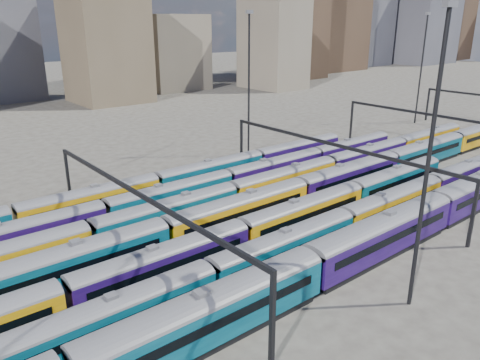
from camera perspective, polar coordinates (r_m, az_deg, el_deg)
ground at (r=61.44m, az=4.81°, el=-4.20°), size 500.00×500.00×0.00m
rake_0 at (r=61.12m, az=22.94°, el=-2.92°), size 133.94×3.26×5.51m
rake_1 at (r=62.13m, az=18.12°, el=-2.43°), size 94.21×2.76×4.64m
rake_2 at (r=45.83m, az=-9.20°, el=-9.52°), size 95.62×2.80×4.71m
rake_3 at (r=70.49m, az=13.18°, el=0.77°), size 144.86×3.03×5.10m
rake_4 at (r=56.54m, az=-8.74°, el=-3.75°), size 135.22×2.83×4.75m
rake_5 at (r=62.24m, az=-8.32°, el=-1.64°), size 93.24×2.73×4.59m
rake_6 at (r=62.89m, az=-17.68°, el=-2.12°), size 94.29×2.76×4.64m
gantry_1 at (r=48.07m, az=-12.45°, el=-2.65°), size 0.35×40.35×8.03m
gantry_2 at (r=66.21m, az=11.24°, el=3.45°), size 0.35×40.35×8.03m
gantry_3 at (r=90.86m, az=23.58°, el=6.44°), size 0.35×40.35×8.03m
mast_2 at (r=40.42m, az=22.09°, el=2.97°), size 1.40×0.50×25.60m
mast_3 at (r=84.94m, az=1.09°, el=12.16°), size 1.40×0.50×25.60m
mast_5 at (r=121.13m, az=21.28°, el=12.99°), size 1.40×0.50×25.60m
skyline at (r=205.32m, az=5.70°, el=18.06°), size 399.22×60.48×50.03m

